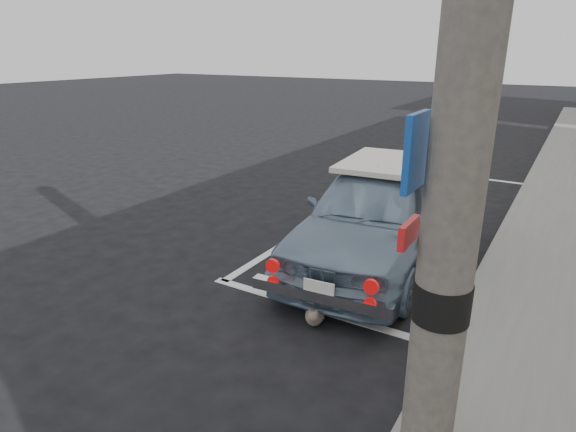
{
  "coord_description": "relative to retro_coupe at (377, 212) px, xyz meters",
  "views": [
    {
      "loc": [
        2.59,
        -4.72,
        2.76
      ],
      "look_at": [
        -0.39,
        0.22,
        0.75
      ],
      "focal_mm": 30.0,
      "sensor_mm": 36.0,
      "label": 1
    }
  ],
  "objects": [
    {
      "name": "pline_rear",
      "position": [
        0.05,
        -1.62,
        -0.68
      ],
      "size": [
        3.0,
        0.12,
        0.01
      ],
      "primitive_type": "cube",
      "color": "silver",
      "rests_on": "ground"
    },
    {
      "name": "retro_coupe",
      "position": [
        0.0,
        0.0,
        0.0
      ],
      "size": [
        1.94,
        4.12,
        1.36
      ],
      "rotation": [
        0.0,
        0.0,
        0.09
      ],
      "color": "#6F88A0",
      "rests_on": "ground"
    },
    {
      "name": "pline_side",
      "position": [
        -1.35,
        1.88,
        -0.68
      ],
      "size": [
        0.12,
        7.0,
        0.01
      ],
      "primitive_type": "cube",
      "color": "silver",
      "rests_on": "ground"
    },
    {
      "name": "ground",
      "position": [
        -0.45,
        -1.12,
        -0.69
      ],
      "size": [
        80.0,
        80.0,
        0.0
      ],
      "primitive_type": "plane",
      "color": "black",
      "rests_on": "ground"
    },
    {
      "name": "cat",
      "position": [
        0.08,
        -1.9,
        -0.58
      ],
      "size": [
        0.3,
        0.44,
        0.24
      ],
      "rotation": [
        0.0,
        0.0,
        0.37
      ],
      "color": "#76685A",
      "rests_on": "ground"
    },
    {
      "name": "pline_front",
      "position": [
        0.05,
        5.38,
        -0.68
      ],
      "size": [
        3.0,
        0.12,
        0.01
      ],
      "primitive_type": "cube",
      "color": "silver",
      "rests_on": "ground"
    }
  ]
}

